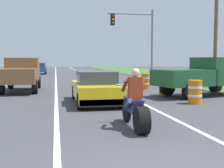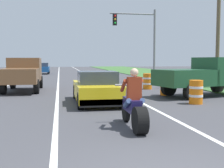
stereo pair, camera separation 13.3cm
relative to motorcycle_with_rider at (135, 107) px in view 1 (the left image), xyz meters
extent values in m
cube|color=white|center=(-5.66, 16.49, -0.59)|extent=(0.14, 120.00, 0.01)
cube|color=white|center=(1.54, 16.49, -0.59)|extent=(0.14, 120.00, 0.01)
cube|color=white|center=(-2.06, 16.49, -0.59)|extent=(0.14, 120.00, 0.01)
cube|color=#3D6B33|center=(11.66, 16.49, -0.56)|extent=(10.00, 120.00, 0.06)
cylinder|color=black|center=(0.00, -0.60, -0.25)|extent=(0.28, 0.69, 0.69)
cylinder|color=black|center=(0.00, 0.95, -0.28)|extent=(0.12, 0.63, 0.63)
cube|color=#1E194C|center=(0.00, 0.23, 0.02)|extent=(0.28, 1.10, 0.36)
cylinder|color=#B2B2B7|center=(0.00, 0.87, 0.09)|extent=(0.08, 0.36, 0.73)
cylinder|color=#A5A5AA|center=(0.00, 0.85, 0.52)|extent=(0.70, 0.05, 0.05)
cube|color=#993319|center=(0.00, 0.00, 0.50)|extent=(0.36, 0.24, 0.60)
sphere|color=beige|center=(0.00, 0.00, 0.92)|extent=(0.22, 0.22, 0.22)
cylinder|color=#384C7A|center=(-0.18, 0.03, 0.10)|extent=(0.14, 0.47, 0.32)
cylinder|color=#993319|center=(-0.22, 0.30, 0.55)|extent=(0.10, 0.51, 0.40)
cylinder|color=#384C7A|center=(0.18, 0.03, 0.10)|extent=(0.14, 0.47, 0.32)
cylinder|color=#993319|center=(0.22, 0.30, 0.55)|extent=(0.10, 0.51, 0.40)
cube|color=yellow|center=(-0.38, 4.95, -0.07)|extent=(1.80, 4.30, 0.64)
cube|color=#333D4C|center=(-0.38, 4.75, 0.51)|extent=(1.56, 1.70, 0.52)
cube|color=black|center=(-0.38, 2.90, -0.31)|extent=(1.76, 0.20, 0.28)
cylinder|color=black|center=(-1.18, 6.55, -0.27)|extent=(0.24, 0.64, 0.64)
cylinder|color=black|center=(0.42, 6.55, -0.27)|extent=(0.24, 0.64, 0.64)
cylinder|color=black|center=(-1.18, 3.35, -0.27)|extent=(0.24, 0.64, 0.64)
cylinder|color=black|center=(0.42, 3.35, -0.27)|extent=(0.24, 0.64, 0.64)
cube|color=brown|center=(-4.07, 11.46, 0.69)|extent=(1.90, 2.10, 1.40)
cube|color=#333D4C|center=(-4.07, 11.81, 1.07)|extent=(1.67, 0.29, 0.57)
cube|color=brown|center=(-4.07, 9.21, 0.39)|extent=(1.90, 2.70, 0.80)
cylinder|color=black|center=(-4.94, 12.26, -0.19)|extent=(0.28, 0.80, 0.80)
cylinder|color=black|center=(-3.20, 12.26, -0.19)|extent=(0.28, 0.80, 0.80)
cylinder|color=black|center=(-4.94, 8.91, -0.19)|extent=(0.28, 0.80, 0.80)
cylinder|color=black|center=(-3.20, 8.91, -0.19)|extent=(0.28, 0.80, 0.80)
cube|color=#1E4C2D|center=(6.28, 6.54, 0.69)|extent=(2.52, 2.38, 1.40)
cube|color=#333D4C|center=(6.62, 6.63, 1.07)|extent=(0.71, 1.69, 0.57)
cube|color=#1E4C2D|center=(4.11, 5.96, 0.39)|extent=(3.10, 2.53, 0.80)
cylinder|color=black|center=(6.83, 7.59, -0.19)|extent=(0.85, 0.48, 0.80)
cylinder|color=black|center=(3.59, 6.72, -0.19)|extent=(0.85, 0.48, 0.80)
cylinder|color=black|center=(4.05, 5.04, -0.19)|extent=(0.85, 0.48, 0.80)
cylinder|color=gray|center=(5.86, 15.86, 2.41)|extent=(0.18, 0.18, 6.00)
cylinder|color=gray|center=(3.98, 15.86, 5.01)|extent=(3.76, 0.12, 0.12)
cube|color=black|center=(2.50, 15.86, 4.51)|extent=(0.32, 0.24, 0.90)
sphere|color=red|center=(2.50, 15.72, 4.79)|extent=(0.16, 0.16, 0.16)
sphere|color=orange|center=(2.50, 15.72, 4.51)|extent=(0.16, 0.16, 0.16)
sphere|color=green|center=(2.50, 15.72, 4.23)|extent=(0.16, 0.16, 0.16)
cylinder|color=brown|center=(8.17, 10.00, 3.26)|extent=(0.24, 0.24, 7.71)
cylinder|color=orange|center=(3.69, 3.88, -0.09)|extent=(0.56, 0.56, 1.00)
cylinder|color=white|center=(3.69, 3.88, 0.11)|extent=(0.58, 0.58, 0.10)
cylinder|color=white|center=(3.69, 3.88, -0.24)|extent=(0.58, 0.58, 0.10)
cylinder|color=orange|center=(3.53, 7.00, -0.09)|extent=(0.56, 0.56, 1.00)
cylinder|color=white|center=(3.53, 7.00, 0.11)|extent=(0.58, 0.58, 0.10)
cylinder|color=white|center=(3.53, 7.00, -0.24)|extent=(0.58, 0.58, 0.10)
cylinder|color=orange|center=(3.55, 10.27, -0.09)|extent=(0.56, 0.56, 1.00)
cylinder|color=white|center=(3.55, 10.27, 0.11)|extent=(0.58, 0.58, 0.10)
cylinder|color=white|center=(3.55, 10.27, -0.24)|extent=(0.58, 0.58, 0.10)
cube|color=#194C8C|center=(-4.20, 32.75, 0.06)|extent=(1.76, 4.00, 0.70)
cube|color=#333D4C|center=(-4.20, 32.55, 0.66)|extent=(1.56, 2.00, 0.50)
cylinder|color=black|center=(-5.00, 34.15, -0.29)|extent=(0.20, 0.60, 0.60)
cylinder|color=black|center=(-3.40, 34.15, -0.29)|extent=(0.20, 0.60, 0.60)
cylinder|color=black|center=(-5.00, 31.35, -0.29)|extent=(0.20, 0.60, 0.60)
cylinder|color=black|center=(-3.40, 31.35, -0.29)|extent=(0.20, 0.60, 0.60)
camera|label=1|loc=(-2.06, -7.38, 1.23)|focal=46.55mm
camera|label=2|loc=(-1.93, -7.40, 1.23)|focal=46.55mm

